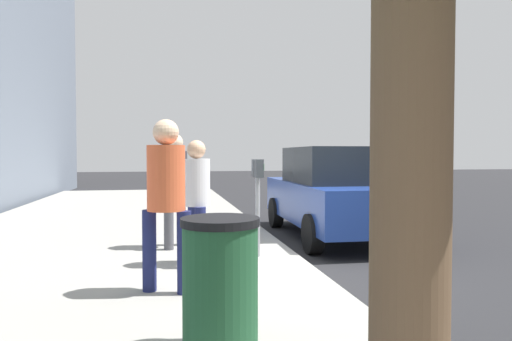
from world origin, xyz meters
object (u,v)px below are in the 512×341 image
pedestrian_at_meter (196,193)px  parked_sedan_near (335,192)px  pedestrian_bystander (166,189)px  parking_meter (258,187)px  parking_officer (175,180)px  trash_bin (220,285)px

pedestrian_at_meter → parked_sedan_near: 3.72m
pedestrian_bystander → parked_sedan_near: size_ratio=0.42×
parking_meter → parking_officer: bearing=51.7°
pedestrian_bystander → trash_bin: (-1.62, -0.39, -0.60)m
pedestrian_bystander → parked_sedan_near: (3.57, -3.26, -0.36)m
pedestrian_bystander → parking_officer: bearing=21.7°
pedestrian_bystander → parked_sedan_near: pedestrian_bystander is taller
pedestrian_bystander → trash_bin: size_ratio=1.83×
parking_meter → pedestrian_bystander: bearing=139.6°
pedestrian_at_meter → parked_sedan_near: bearing=28.7°
pedestrian_bystander → parking_officer: size_ratio=1.03×
pedestrian_bystander → parking_meter: bearing=-15.4°
pedestrian_at_meter → trash_bin: (-2.83, 0.01, -0.46)m
pedestrian_bystander → parking_officer: pedestrian_bystander is taller
parked_sedan_near → parking_meter: bearing=136.1°
parking_meter → pedestrian_at_meter: pedestrian_at_meter is taller
parking_officer → pedestrian_bystander: bearing=-62.3°
parking_meter → parking_officer: (0.91, 1.16, 0.05)m
parking_officer → trash_bin: size_ratio=1.78×
pedestrian_at_meter → pedestrian_bystander: (-1.20, 0.40, 0.14)m
parking_meter → parking_officer: 1.48m
pedestrian_bystander → trash_bin: 1.77m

